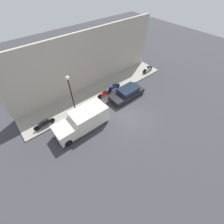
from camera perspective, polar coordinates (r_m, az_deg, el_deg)
The scene contains 10 objects.
ground_plane at distance 16.02m, azimuth 6.91°, elevation -1.92°, with size 60.00×60.00×0.00m, color #38383D.
sidewalk at distance 18.98m, azimuth -4.81°, elevation 7.84°, with size 3.19×19.19×0.13m.
building_facade at distance 18.41m, azimuth -8.86°, elevation 18.46°, with size 0.30×19.19×6.74m.
parked_car at distance 17.92m, azimuth 5.71°, elevation 7.23°, with size 1.79×4.29×1.25m.
delivery_van at distance 14.53m, azimuth -11.29°, elevation -3.31°, with size 1.97×5.19×1.97m.
motorcycle_blue at distance 18.72m, azimuth 0.72°, elevation 9.51°, with size 0.30×1.92×0.89m.
scooter_silver at distance 22.89m, azimuth 13.48°, elevation 15.67°, with size 0.30×1.99×0.78m.
motorcycle_red at distance 17.83m, azimuth -3.02°, elevation 6.95°, with size 0.30×1.90×0.74m.
motorcycle_black at distance 16.06m, azimuth -24.40°, elevation -3.98°, with size 0.30×2.12×0.76m.
streetlamp at distance 14.78m, azimuth -15.68°, elevation 8.52°, with size 0.36×0.36×4.45m.
Camera 1 is at (-6.85, 8.18, 11.95)m, focal length 24.00 mm.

